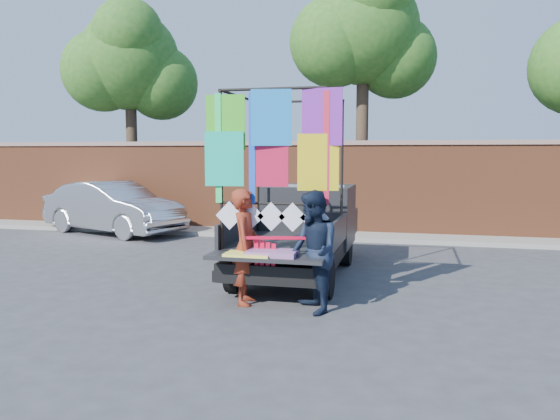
% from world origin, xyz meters
% --- Properties ---
extents(ground, '(90.00, 90.00, 0.00)m').
position_xyz_m(ground, '(0.00, 0.00, 0.00)').
color(ground, '#38383A').
rests_on(ground, ground).
extents(brick_wall, '(30.00, 0.45, 2.61)m').
position_xyz_m(brick_wall, '(0.00, 7.00, 1.33)').
color(brick_wall, brown).
rests_on(brick_wall, ground).
extents(curb, '(30.00, 1.20, 0.12)m').
position_xyz_m(curb, '(0.00, 6.30, 0.06)').
color(curb, gray).
rests_on(curb, ground).
extents(tree_left, '(4.20, 3.30, 7.05)m').
position_xyz_m(tree_left, '(-6.48, 8.12, 5.12)').
color(tree_left, '#38281C').
rests_on(tree_left, ground).
extents(tree_mid, '(4.20, 3.30, 7.73)m').
position_xyz_m(tree_mid, '(1.02, 8.12, 5.70)').
color(tree_mid, '#38281C').
rests_on(tree_mid, ground).
extents(pickup_truck, '(2.04, 5.13, 3.23)m').
position_xyz_m(pickup_truck, '(0.45, 2.20, 0.81)').
color(pickup_truck, black).
rests_on(pickup_truck, ground).
extents(sedan, '(4.73, 2.99, 1.47)m').
position_xyz_m(sedan, '(-5.73, 5.63, 0.74)').
color(sedan, '#B9BBC1').
rests_on(sedan, ground).
extents(woman, '(0.51, 0.69, 1.75)m').
position_xyz_m(woman, '(0.07, -0.41, 0.87)').
color(woman, maroon).
rests_on(woman, ground).
extents(man, '(0.99, 1.07, 1.76)m').
position_xyz_m(man, '(1.13, -0.62, 0.88)').
color(man, black).
rests_on(man, ground).
extents(streamer_bundle, '(1.02, 0.26, 0.71)m').
position_xyz_m(streamer_bundle, '(0.49, -0.53, 0.84)').
color(streamer_bundle, red).
rests_on(streamer_bundle, ground).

